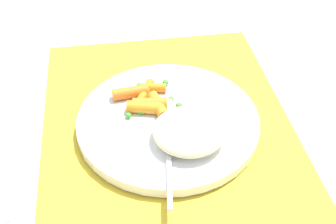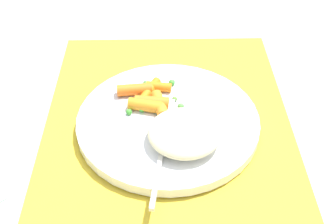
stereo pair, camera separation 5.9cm
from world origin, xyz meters
name	(u,v)px [view 1 (the left image)]	position (x,y,z in m)	size (l,w,h in m)	color
ground_plane	(168,128)	(0.00, 0.00, 0.00)	(2.40, 2.40, 0.00)	beige
placemat	(168,127)	(0.00, 0.00, 0.00)	(0.46, 0.35, 0.01)	gold
plate	(168,121)	(0.00, 0.00, 0.01)	(0.25, 0.25, 0.01)	white
rice_mound	(189,131)	(-0.05, -0.02, 0.04)	(0.09, 0.10, 0.03)	beige
carrot_portion	(146,100)	(0.03, 0.03, 0.03)	(0.09, 0.08, 0.02)	orange
pea_scatter	(153,101)	(0.03, 0.02, 0.03)	(0.07, 0.09, 0.01)	#598F34
fork	(168,137)	(-0.04, 0.01, 0.02)	(0.19, 0.04, 0.01)	silver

